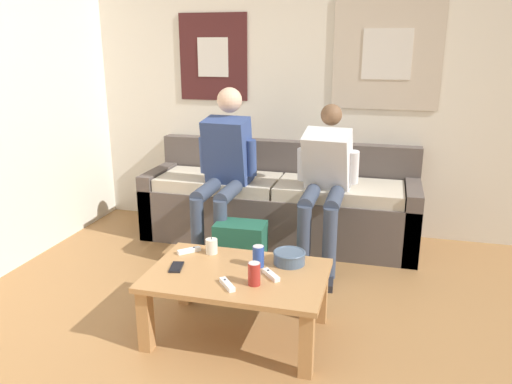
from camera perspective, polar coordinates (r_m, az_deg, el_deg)
wall_back at (r=4.37m, az=4.65°, el=12.19°), size 10.00×0.07×2.55m
couch at (r=4.23m, az=2.69°, el=-1.52°), size 2.26×0.70×0.80m
coffee_table at (r=2.83m, az=-2.14°, el=-10.42°), size 0.99×0.65×0.39m
person_seated_adult at (r=3.86m, az=-3.73°, el=3.00°), size 0.47×0.83×1.29m
person_seated_teen at (r=3.73m, az=7.89°, el=1.45°), size 0.47×0.86×1.17m
backpack at (r=3.57m, az=-1.81°, el=-6.79°), size 0.36×0.26×0.40m
ceramic_bowl at (r=2.90m, az=3.84°, el=-7.40°), size 0.19×0.19×0.08m
pillar_candle at (r=3.04m, az=-5.10°, el=-6.19°), size 0.07×0.07×0.10m
drink_can_blue at (r=2.85m, az=0.27°, el=-7.36°), size 0.07×0.07×0.12m
drink_can_red at (r=2.64m, az=-0.21°, el=-9.33°), size 0.07×0.07×0.12m
game_controller_near_left at (r=2.65m, az=-3.31°, el=-10.50°), size 0.12×0.13×0.03m
game_controller_near_right at (r=3.08m, az=-7.66°, el=-6.64°), size 0.13×0.12×0.03m
game_controller_far_center at (r=2.75m, az=1.73°, el=-9.45°), size 0.12×0.13×0.03m
cell_phone at (r=2.89m, az=-9.08°, el=-8.46°), size 0.09×0.15×0.01m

